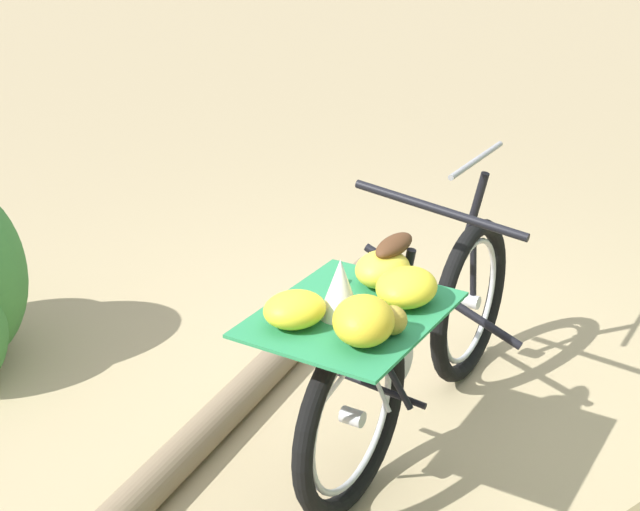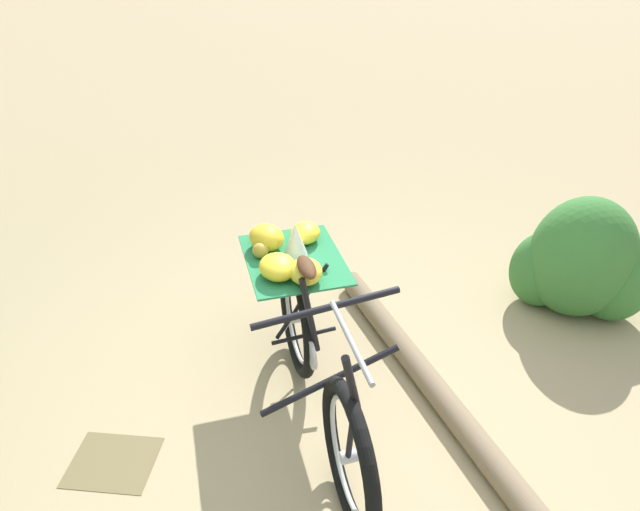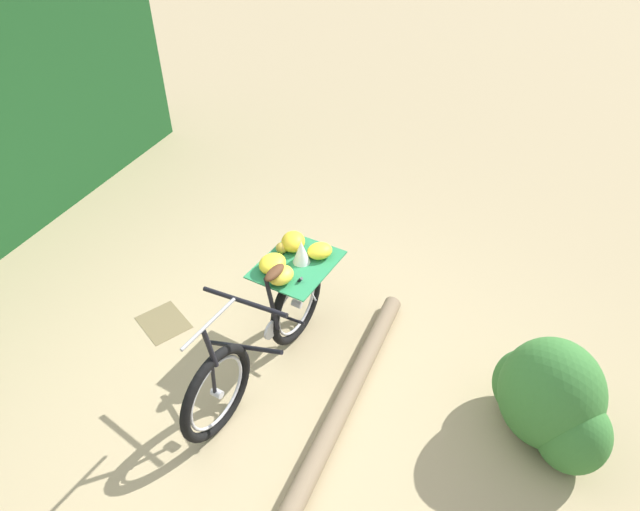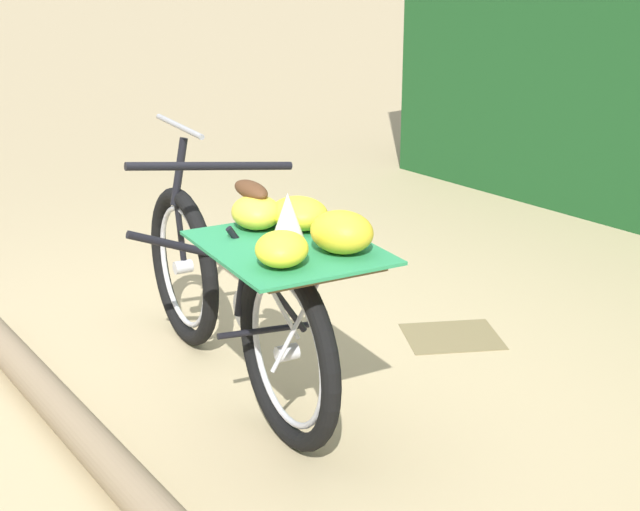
# 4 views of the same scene
# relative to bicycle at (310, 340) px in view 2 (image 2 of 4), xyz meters

# --- Properties ---
(ground_plane) EXTENTS (60.00, 60.00, 0.00)m
(ground_plane) POSITION_rel_bicycle_xyz_m (-0.19, 0.10, -0.50)
(ground_plane) COLOR tan
(bicycle) EXTENTS (0.97, 1.77, 1.03)m
(bicycle) POSITION_rel_bicycle_xyz_m (0.00, 0.00, 0.00)
(bicycle) COLOR black
(bicycle) RESTS_ON ground_plane
(fallen_log) EXTENTS (1.23, 2.21, 0.15)m
(fallen_log) POSITION_rel_bicycle_xyz_m (-0.71, -0.15, -0.43)
(fallen_log) COLOR #7F6B51
(fallen_log) RESTS_ON ground_plane
(shrub_cluster) EXTENTS (0.93, 0.64, 0.88)m
(shrub_cluster) POSITION_rel_bicycle_xyz_m (-1.76, -1.11, -0.12)
(shrub_cluster) COLOR #387533
(shrub_cluster) RESTS_ON ground_plane
(leaf_litter_patch) EXTENTS (0.44, 0.36, 0.01)m
(leaf_litter_patch) POSITION_rel_bicycle_xyz_m (1.00, 0.49, -0.50)
(leaf_litter_patch) COLOR olive
(leaf_litter_patch) RESTS_ON ground_plane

